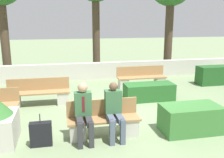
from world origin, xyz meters
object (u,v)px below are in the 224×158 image
object	(u,v)px
bench_right_side	(39,95)
suitcase	(41,134)
bench_back	(142,79)
person_seated_man	(84,110)
person_seated_woman	(114,109)
bench_front	(104,123)

from	to	relation	value
bench_right_side	suitcase	world-z (taller)	bench_right_side
bench_back	suitcase	distance (m)	5.59
bench_right_side	person_seated_man	xyz separation A→B (m)	(1.19, -2.76, 0.41)
bench_right_side	bench_back	world-z (taller)	same
person_seated_man	suitcase	world-z (taller)	person_seated_man
bench_back	suitcase	bearing A→B (deg)	-124.36
person_seated_man	person_seated_woman	world-z (taller)	person_seated_man
bench_front	person_seated_man	size ratio (longest dim) A/B	1.27
person_seated_man	bench_right_side	bearing A→B (deg)	113.27
suitcase	bench_front	bearing A→B (deg)	7.19
bench_back	person_seated_woman	distance (m)	4.64
bench_back	bench_front	bearing A→B (deg)	-112.48
bench_right_side	person_seated_man	world-z (taller)	person_seated_man
bench_right_side	suitcase	distance (m)	2.81
bench_back	person_seated_man	size ratio (longest dim) A/B	1.49
bench_right_side	person_seated_woman	bearing A→B (deg)	-50.02
bench_back	suitcase	size ratio (longest dim) A/B	2.69
bench_right_side	person_seated_woman	xyz separation A→B (m)	(1.89, -2.76, 0.39)
bench_right_side	person_seated_woman	world-z (taller)	person_seated_woman
person_seated_woman	suitcase	xyz separation A→B (m)	(-1.65, -0.04, -0.45)
bench_right_side	bench_back	distance (m)	4.18
bench_front	bench_right_side	size ratio (longest dim) A/B	0.86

